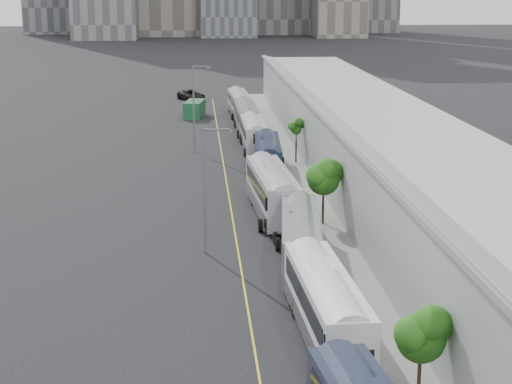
{
  "coord_description": "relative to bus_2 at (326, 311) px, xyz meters",
  "views": [
    {
      "loc": [
        -4.35,
        -6.53,
        18.4
      ],
      "look_at": [
        0.16,
        56.77,
        3.0
      ],
      "focal_mm": 60.0,
      "sensor_mm": 36.0,
      "label": 1
    }
  ],
  "objects": [
    {
      "name": "street_lamp_far",
      "position": [
        -6.74,
        53.18,
        3.97
      ],
      "size": [
        2.04,
        0.22,
        9.7
      ],
      "color": "#59595E",
      "rests_on": "ground"
    },
    {
      "name": "tree_2",
      "position": [
        3.14,
        22.14,
        2.46
      ],
      "size": [
        2.53,
        2.53,
        5.32
      ],
      "color": "black",
      "rests_on": "ground"
    },
    {
      "name": "tree_1",
      "position": [
        3.28,
        -6.87,
        1.62
      ],
      "size": [
        2.3,
        2.3,
        4.36
      ],
      "color": "black",
      "rests_on": "ground"
    },
    {
      "name": "shipping_container",
      "position": [
        -6.87,
        79.33,
        -0.41
      ],
      "size": [
        3.26,
        6.29,
        2.34
      ],
      "primitive_type": "cube",
      "rotation": [
        0.0,
        0.0,
        -0.16
      ],
      "color": "#144323",
      "rests_on": "ground"
    },
    {
      "name": "bus_7",
      "position": [
        -0.22,
        66.34,
        -0.03
      ],
      "size": [
        2.82,
        12.6,
        3.68
      ],
      "rotation": [
        0.0,
        0.0,
        0.0
      ],
      "color": "gray",
      "rests_on": "ground"
    },
    {
      "name": "bus_5",
      "position": [
        0.41,
        41.43,
        -0.09
      ],
      "size": [
        3.1,
        12.21,
        3.53
      ],
      "rotation": [
        0.0,
        0.0,
        -0.05
      ],
      "color": "#171F34",
      "rests_on": "ground"
    },
    {
      "name": "depot",
      "position": [
        10.62,
        19.34,
        1.93
      ],
      "size": [
        12.45,
        160.4,
        7.2
      ],
      "color": "gray",
      "rests_on": "ground"
    },
    {
      "name": "bus_8",
      "position": [
        -0.39,
        80.74,
        -0.08
      ],
      "size": [
        2.94,
        12.24,
        3.55
      ],
      "rotation": [
        0.0,
        0.0,
        0.04
      ],
      "color": "#B5BAC0",
      "rests_on": "ground"
    },
    {
      "name": "bus_4",
      "position": [
        -0.56,
        25.39,
        0.1
      ],
      "size": [
        3.52,
        13.77,
        3.99
      ],
      "rotation": [
        0.0,
        0.0,
        0.06
      ],
      "color": "#A9AAB3",
      "rests_on": "ground"
    },
    {
      "name": "sidewalk",
      "position": [
        6.63,
        19.34,
        -1.52
      ],
      "size": [
        10.0,
        170.0,
        0.12
      ],
      "primitive_type": "cube",
      "color": "gray",
      "rests_on": "ground"
    },
    {
      "name": "tree_3",
      "position": [
        3.83,
        46.22,
        2.1
      ],
      "size": [
        1.19,
        1.19,
        4.4
      ],
      "color": "black",
      "rests_on": "ground"
    },
    {
      "name": "suv",
      "position": [
        -7.33,
        97.59,
        -0.71
      ],
      "size": [
        5.18,
        6.91,
        1.74
      ],
      "primitive_type": "imported",
      "rotation": [
        0.0,
        0.0,
        0.42
      ],
      "color": "black",
      "rests_on": "ground"
    },
    {
      "name": "street_lamp_near",
      "position": [
        -6.01,
        15.44,
        3.56
      ],
      "size": [
        2.04,
        0.22,
        8.9
      ],
      "color": "#59595E",
      "rests_on": "ground"
    },
    {
      "name": "bus_3",
      "position": [
        0.17,
        12.53,
        -0.05
      ],
      "size": [
        3.73,
        12.58,
        3.62
      ],
      "rotation": [
        0.0,
        0.0,
        -0.1
      ],
      "color": "slate",
      "rests_on": "ground"
    },
    {
      "name": "bus_6",
      "position": [
        -0.13,
        54.53,
        -0.09
      ],
      "size": [
        2.72,
        12.11,
        3.54
      ],
      "rotation": [
        0.0,
        0.0,
        0.0
      ],
      "color": "silver",
      "rests_on": "ground"
    },
    {
      "name": "bus_2",
      "position": [
        0.0,
        0.0,
        0.0
      ],
      "size": [
        3.14,
        12.93,
        3.75
      ],
      "rotation": [
        0.0,
        0.0,
        0.04
      ],
      "color": "white",
      "rests_on": "ground"
    },
    {
      "name": "lane_line",
      "position": [
        -3.87,
        19.34,
        -1.57
      ],
      "size": [
        0.12,
        160.0,
        0.02
      ],
      "primitive_type": "cube",
      "color": "gold",
      "rests_on": "ground"
    }
  ]
}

